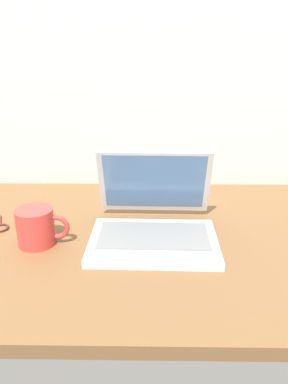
# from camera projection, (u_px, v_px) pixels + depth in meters

# --- Properties ---
(desk) EXTENTS (1.60, 0.76, 0.03)m
(desk) POSITION_uv_depth(u_px,v_px,m) (135.00, 240.00, 0.96)
(desk) COLOR brown
(desk) RESTS_ON ground
(laptop) EXTENTS (0.31, 0.30, 0.21)m
(laptop) POSITION_uv_depth(u_px,v_px,m) (154.00, 220.00, 0.94)
(laptop) COLOR silver
(laptop) RESTS_ON desk
(coffee_mug) EXTENTS (0.13, 0.09, 0.09)m
(coffee_mug) POSITION_uv_depth(u_px,v_px,m) (37.00, 226.00, 0.90)
(coffee_mug) COLOR red
(coffee_mug) RESTS_ON desk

